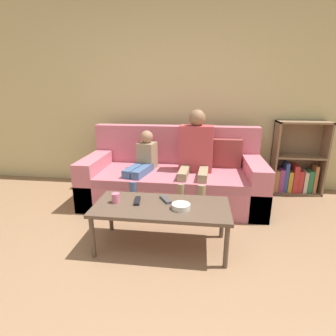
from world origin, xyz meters
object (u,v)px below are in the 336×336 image
(coffee_table, at_px, (161,209))
(tv_remote_1, at_px, (166,199))
(bookshelf, at_px, (295,167))
(person_child, at_px, (142,165))
(cup_near, at_px, (116,198))
(couch, at_px, (174,179))
(tv_remote_0, at_px, (137,201))
(snack_bowl, at_px, (181,206))
(person_adult, at_px, (195,153))

(coffee_table, distance_m, tv_remote_1, 0.12)
(bookshelf, relative_size, person_child, 1.09)
(cup_near, height_order, tv_remote_1, cup_near)
(cup_near, bearing_deg, couch, 68.47)
(person_child, bearing_deg, coffee_table, -54.44)
(bookshelf, distance_m, tv_remote_0, 2.39)
(tv_remote_1, bearing_deg, bookshelf, 10.97)
(coffee_table, height_order, snack_bowl, snack_bowl)
(bookshelf, bearing_deg, couch, -162.51)
(tv_remote_1, bearing_deg, person_child, 85.61)
(coffee_table, xyz_separation_m, cup_near, (-0.41, 0.01, 0.08))
(tv_remote_0, relative_size, snack_bowl, 1.11)
(couch, bearing_deg, tv_remote_0, -102.54)
(bookshelf, xyz_separation_m, tv_remote_1, (-1.60, -1.46, 0.06))
(bookshelf, xyz_separation_m, tv_remote_0, (-1.84, -1.52, 0.06))
(tv_remote_0, distance_m, tv_remote_1, 0.26)
(bookshelf, relative_size, snack_bowl, 6.23)
(coffee_table, distance_m, cup_near, 0.42)
(bookshelf, height_order, cup_near, bookshelf)
(coffee_table, bearing_deg, snack_bowl, -14.62)
(coffee_table, xyz_separation_m, snack_bowl, (0.18, -0.05, 0.06))
(couch, height_order, tv_remote_1, couch)
(coffee_table, height_order, tv_remote_1, tv_remote_1)
(cup_near, bearing_deg, bookshelf, 37.39)
(person_child, bearing_deg, tv_remote_1, -50.34)
(coffee_table, height_order, cup_near, cup_near)
(cup_near, bearing_deg, snack_bowl, -5.53)
(person_child, relative_size, tv_remote_0, 5.13)
(coffee_table, height_order, person_child, person_child)
(person_child, bearing_deg, bookshelf, 31.43)
(snack_bowl, bearing_deg, couch, 99.10)
(cup_near, relative_size, snack_bowl, 0.55)
(person_adult, height_order, person_child, person_adult)
(person_child, distance_m, tv_remote_0, 0.86)
(couch, distance_m, tv_remote_0, 1.04)
(person_child, xyz_separation_m, snack_bowl, (0.55, -0.93, -0.07))
(person_adult, bearing_deg, coffee_table, -101.88)
(coffee_table, bearing_deg, tv_remote_1, 78.17)
(bookshelf, distance_m, cup_near, 2.56)
(bookshelf, xyz_separation_m, person_adult, (-1.35, -0.60, 0.30))
(person_child, xyz_separation_m, tv_remote_0, (0.15, -0.84, -0.08))
(coffee_table, distance_m, tv_remote_0, 0.23)
(coffee_table, relative_size, tv_remote_1, 6.96)
(coffee_table, relative_size, snack_bowl, 7.51)
(cup_near, distance_m, tv_remote_1, 0.45)
(couch, bearing_deg, tv_remote_1, -88.58)
(couch, distance_m, tv_remote_1, 0.96)
(couch, relative_size, bookshelf, 2.21)
(bookshelf, xyz_separation_m, snack_bowl, (-1.44, -1.61, 0.07))
(tv_remote_1, relative_size, snack_bowl, 1.08)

